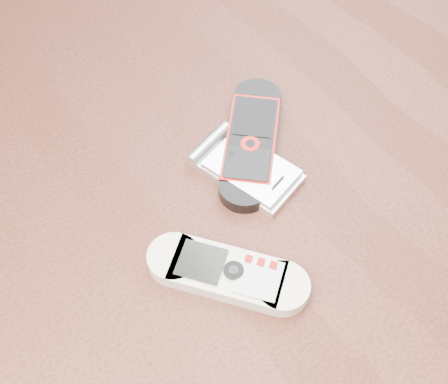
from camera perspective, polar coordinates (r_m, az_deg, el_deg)
The scene contains 4 objects.
table at distance 0.65m, azimuth -0.36°, elevation -5.98°, with size 1.20×0.80×0.75m.
nokia_white at distance 0.52m, azimuth 0.31°, elevation -7.43°, with size 0.04×0.14×0.02m, color silver.
nokia_black_red at distance 0.59m, azimuth 2.49°, elevation 4.66°, with size 0.05×0.16×0.02m, color black.
motorola_razr at distance 0.57m, azimuth 2.27°, elevation 2.10°, with size 0.05×0.10×0.02m, color silver.
Camera 1 is at (-0.18, -0.25, 1.22)m, focal length 50.00 mm.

